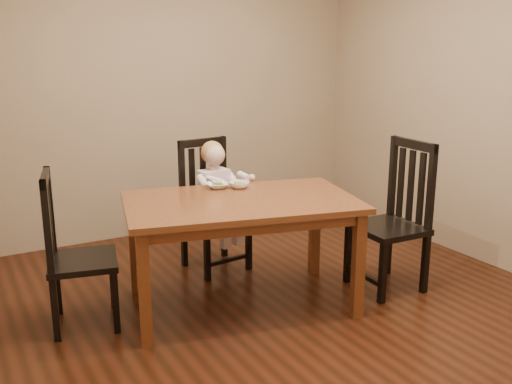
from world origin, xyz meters
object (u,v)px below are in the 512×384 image
toddler (215,192)px  bowl_peas (218,186)px  dining_table (241,212)px  chair_right (394,219)px  bowl_veg (239,185)px  chair_left (74,253)px  chair_child (212,207)px

toddler → bowl_peas: 0.42m
dining_table → chair_right: bearing=-13.4°
toddler → chair_right: bearing=129.2°
bowl_veg → chair_left: bearing=-179.3°
chair_left → toddler: chair_left is taller
chair_left → toddler: (1.23, 0.45, 0.15)m
dining_table → bowl_peas: 0.38m
chair_left → bowl_veg: bearing=103.5°
chair_child → bowl_veg: (-0.00, -0.49, 0.30)m
chair_left → chair_child: bearing=125.3°
chair_child → bowl_peas: (-0.15, -0.42, 0.29)m
toddler → bowl_peas: size_ratio=3.46×
dining_table → bowl_peas: bearing=90.8°
dining_table → chair_right: chair_right is taller
chair_left → dining_table: bearing=88.8°
dining_table → toddler: bearing=78.6°
chair_right → bowl_peas: bearing=63.9°
dining_table → chair_left: (-1.09, 0.27, -0.19)m
chair_left → bowl_peas: (1.08, 0.09, 0.30)m
dining_table → chair_child: (0.14, 0.78, -0.18)m
bowl_peas → chair_left: bearing=-175.3°
bowl_veg → chair_right: bearing=-28.8°
chair_right → toddler: chair_right is taller
bowl_veg → bowl_peas: bearing=152.9°
chair_right → bowl_peas: (-1.16, 0.63, 0.26)m
chair_left → bowl_peas: chair_left is taller
chair_right → bowl_veg: bearing=63.6°
bowl_peas → toddler: bearing=67.5°
dining_table → chair_right: (1.16, -0.28, -0.15)m
chair_child → chair_left: chair_child is taller
chair_right → toddler: (-1.01, 1.00, 0.11)m
dining_table → chair_child: size_ratio=1.64×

